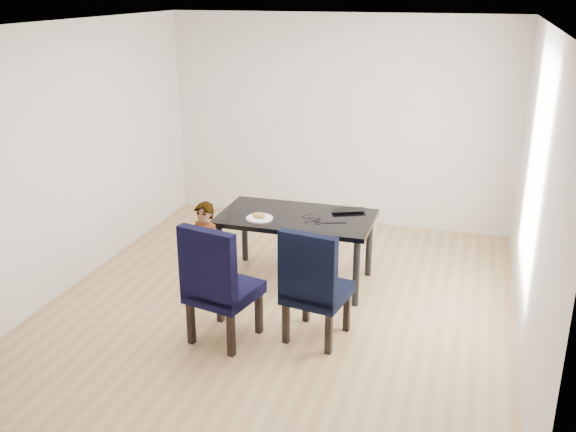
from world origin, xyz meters
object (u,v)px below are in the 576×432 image
(laptop, at_px, (347,209))
(plate, at_px, (260,218))
(child, at_px, (205,254))
(chair_right, at_px, (318,283))
(dining_table, at_px, (296,249))
(chair_left, at_px, (224,281))

(laptop, bearing_deg, plate, 8.50)
(child, bearing_deg, chair_right, 4.87)
(dining_table, xyz_separation_m, chair_left, (-0.28, -1.32, 0.19))
(chair_left, height_order, child, chair_left)
(chair_right, xyz_separation_m, child, (-1.22, 0.33, -0.01))
(plate, bearing_deg, chair_left, -87.36)
(plate, bearing_deg, chair_right, -45.77)
(chair_right, relative_size, plate, 3.94)
(plate, bearing_deg, dining_table, 31.46)
(chair_left, distance_m, laptop, 1.81)
(dining_table, xyz_separation_m, plate, (-0.33, -0.20, 0.38))
(chair_left, bearing_deg, dining_table, 90.62)
(dining_table, xyz_separation_m, laptop, (0.48, 0.32, 0.39))
(child, bearing_deg, plate, 74.20)
(child, xyz_separation_m, plate, (0.38, 0.53, 0.23))
(dining_table, bearing_deg, child, -134.21)
(chair_right, distance_m, laptop, 1.40)
(chair_right, bearing_deg, plate, 143.58)
(chair_right, xyz_separation_m, plate, (-0.84, 0.86, 0.22))
(chair_right, xyz_separation_m, laptop, (-0.02, 1.38, 0.22))
(dining_table, height_order, chair_left, chair_left)
(child, bearing_deg, dining_table, 65.67)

